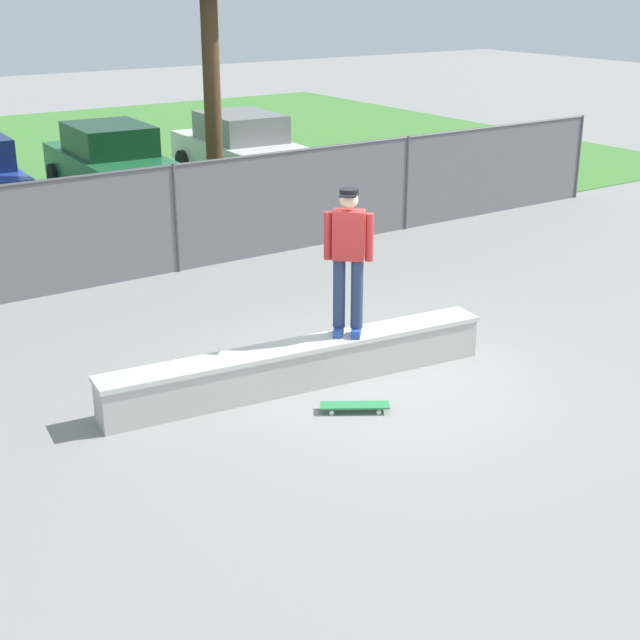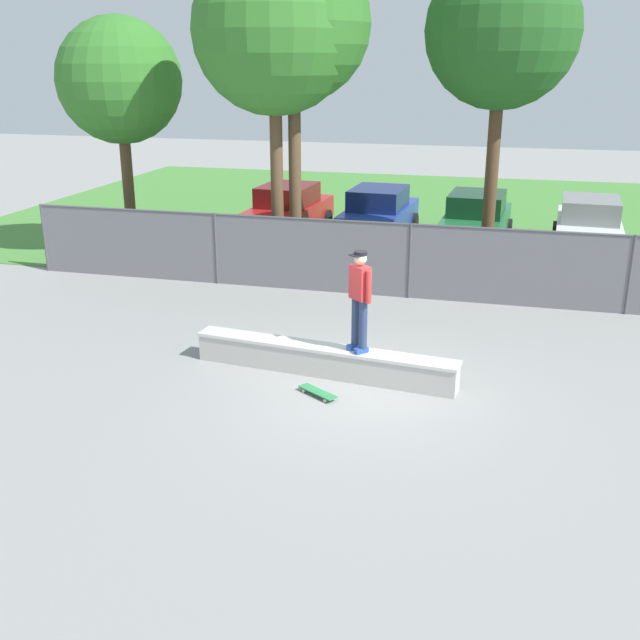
{
  "view_description": "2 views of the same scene",
  "coord_description": "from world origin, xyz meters",
  "px_view_note": "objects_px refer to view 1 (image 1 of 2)",
  "views": [
    {
      "loc": [
        -6.44,
        -8.11,
        4.74
      ],
      "look_at": [
        -0.85,
        0.11,
        1.01
      ],
      "focal_mm": 51.56,
      "sensor_mm": 36.0,
      "label": 1
    },
    {
      "loc": [
        2.32,
        -11.96,
        5.54
      ],
      "look_at": [
        -0.97,
        0.79,
        0.97
      ],
      "focal_mm": 42.49,
      "sensor_mm": 36.0,
      "label": 2
    }
  ],
  "objects_px": {
    "skateboarder": "(348,255)",
    "skateboard": "(355,406)",
    "concrete_ledge": "(300,365)",
    "car_white": "(239,147)",
    "car_green": "(109,161)"
  },
  "relations": [
    {
      "from": "skateboard",
      "to": "car_green",
      "type": "bearing_deg",
      "value": 80.86
    },
    {
      "from": "skateboard",
      "to": "car_white",
      "type": "distance_m",
      "value": 13.01
    },
    {
      "from": "skateboarder",
      "to": "car_white",
      "type": "distance_m",
      "value": 11.98
    },
    {
      "from": "skateboarder",
      "to": "car_green",
      "type": "relative_size",
      "value": 0.43
    },
    {
      "from": "skateboard",
      "to": "skateboarder",
      "type": "bearing_deg",
      "value": 59.13
    },
    {
      "from": "skateboarder",
      "to": "skateboard",
      "type": "bearing_deg",
      "value": -120.87
    },
    {
      "from": "concrete_ledge",
      "to": "car_white",
      "type": "distance_m",
      "value": 12.19
    },
    {
      "from": "concrete_ledge",
      "to": "skateboard",
      "type": "height_order",
      "value": "concrete_ledge"
    },
    {
      "from": "concrete_ledge",
      "to": "skateboarder",
      "type": "distance_m",
      "value": 1.47
    },
    {
      "from": "car_green",
      "to": "car_white",
      "type": "bearing_deg",
      "value": -1.94
    },
    {
      "from": "concrete_ledge",
      "to": "skateboarder",
      "type": "bearing_deg",
      "value": -5.69
    },
    {
      "from": "skateboarder",
      "to": "car_white",
      "type": "xyz_separation_m",
      "value": [
        4.69,
        11.0,
        -0.75
      ]
    },
    {
      "from": "skateboarder",
      "to": "car_white",
      "type": "bearing_deg",
      "value": 66.92
    },
    {
      "from": "concrete_ledge",
      "to": "car_green",
      "type": "relative_size",
      "value": 1.17
    },
    {
      "from": "concrete_ledge",
      "to": "skateboard",
      "type": "bearing_deg",
      "value": -81.75
    }
  ]
}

